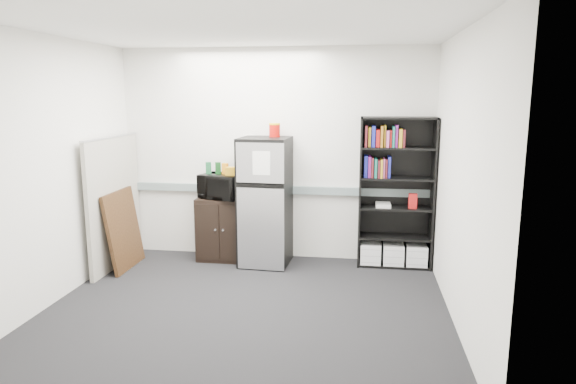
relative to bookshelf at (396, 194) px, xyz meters
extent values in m
plane|color=black|center=(-1.53, -1.57, -0.91)|extent=(4.00, 4.00, 0.00)
cube|color=white|center=(-1.53, 0.18, 0.44)|extent=(4.00, 0.02, 2.70)
cube|color=white|center=(0.47, -1.57, 0.44)|extent=(0.02, 3.50, 2.70)
cube|color=white|center=(-3.53, -1.57, 0.44)|extent=(0.02, 3.50, 2.70)
cube|color=white|center=(-1.53, -1.57, 1.79)|extent=(4.00, 3.50, 0.02)
cube|color=gray|center=(-1.53, 0.15, -0.01)|extent=(3.92, 0.05, 0.10)
cube|color=white|center=(-1.88, 0.18, 0.64)|extent=(0.14, 0.00, 0.10)
cube|color=black|center=(-0.44, -0.01, 0.01)|extent=(0.02, 0.34, 1.85)
cube|color=black|center=(0.44, -0.01, 0.01)|extent=(0.02, 0.34, 1.85)
cube|color=black|center=(0.00, 0.16, 0.01)|extent=(0.90, 0.02, 1.85)
cube|color=black|center=(0.00, -0.01, 0.92)|extent=(0.90, 0.34, 0.02)
cube|color=black|center=(0.00, -0.01, -0.89)|extent=(0.85, 0.32, 0.03)
cube|color=black|center=(0.00, -0.01, -0.54)|extent=(0.85, 0.32, 0.03)
cube|color=black|center=(0.00, -0.01, -0.17)|extent=(0.85, 0.32, 0.02)
cube|color=black|center=(0.00, -0.01, 0.20)|extent=(0.85, 0.32, 0.02)
cube|color=black|center=(0.00, -0.01, 0.57)|extent=(0.85, 0.32, 0.02)
cube|color=silver|center=(-0.28, -0.02, -0.76)|extent=(0.25, 0.30, 0.25)
cube|color=silver|center=(0.00, -0.02, -0.76)|extent=(0.25, 0.30, 0.25)
cube|color=silver|center=(0.28, -0.02, -0.76)|extent=(0.25, 0.30, 0.25)
cube|color=gray|center=(-3.43, -0.49, -0.11)|extent=(0.05, 1.30, 1.60)
cube|color=#B2B2B7|center=(-3.43, -0.49, 0.70)|extent=(0.06, 1.30, 0.02)
cube|color=black|center=(-2.17, -0.06, -0.51)|extent=(0.65, 0.41, 0.82)
cube|color=black|center=(-2.32, -0.27, -0.51)|extent=(0.30, 0.01, 0.72)
cube|color=black|center=(-2.01, -0.27, -0.51)|extent=(0.30, 0.01, 0.72)
cylinder|color=#B2B2B7|center=(-2.22, -0.28, -0.46)|extent=(0.02, 0.02, 0.02)
cylinder|color=#B2B2B7|center=(-2.12, -0.28, -0.46)|extent=(0.02, 0.02, 0.02)
imported|color=black|center=(-2.17, -0.08, 0.05)|extent=(0.64, 0.52, 0.30)
cube|color=#17502B|center=(-2.35, -0.05, 0.28)|extent=(0.08, 0.07, 0.15)
cube|color=#0C3611|center=(-2.23, -0.05, 0.28)|extent=(0.08, 0.07, 0.15)
cube|color=orange|center=(-2.14, -0.05, 0.28)|extent=(0.08, 0.07, 0.14)
cube|color=#C58B13|center=(-2.02, -0.10, 0.26)|extent=(0.19, 0.12, 0.10)
cube|color=black|center=(-1.61, -0.14, -0.12)|extent=(0.63, 0.63, 1.58)
cube|color=#B9B9BE|center=(-1.61, -0.45, 0.41)|extent=(0.58, 0.05, 0.47)
cube|color=#B9B9BE|center=(-1.61, -0.45, -0.39)|extent=(0.58, 0.05, 1.01)
cube|color=black|center=(-1.61, -0.46, 0.14)|extent=(0.57, 0.04, 0.03)
cube|color=white|center=(-1.59, -0.46, 0.41)|extent=(0.21, 0.01, 0.28)
cube|color=black|center=(-1.61, -0.14, 0.67)|extent=(0.63, 0.63, 0.02)
cylinder|color=#AD0D07|center=(-1.50, -0.02, 0.77)|extent=(0.14, 0.14, 0.17)
cylinder|color=gold|center=(-1.50, -0.02, 0.86)|extent=(0.14, 0.14, 0.02)
cube|color=black|center=(-3.30, -0.55, -0.43)|extent=(0.18, 0.75, 0.96)
cube|color=beige|center=(-3.28, -0.55, -0.43)|extent=(0.12, 0.64, 0.81)
camera|label=1|loc=(-0.43, -6.30, 1.20)|focal=32.00mm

